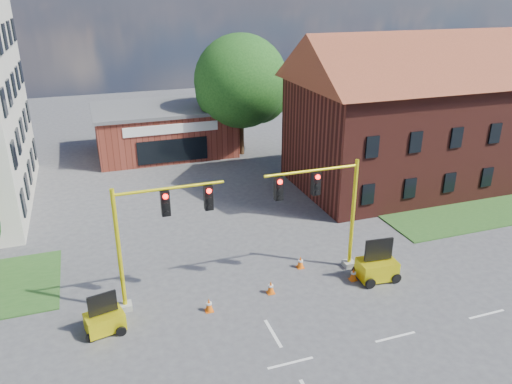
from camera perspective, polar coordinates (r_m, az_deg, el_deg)
ground at (r=21.62m, az=3.96°, el=-18.92°), size 120.00×120.00×0.00m
grass_verge_ne at (r=37.11m, az=24.63°, el=-2.28°), size 14.00×4.00×0.08m
brick_shop at (r=46.88m, az=-10.45°, el=7.09°), size 12.40×8.40×4.30m
townhouse_row at (r=40.34m, az=19.30°, el=9.26°), size 21.00×11.00×11.50m
tree_large at (r=44.75m, az=-1.25°, el=12.23°), size 8.57×8.16×10.71m
signal_mast_west at (r=23.36m, az=-11.57°, el=-4.35°), size 5.30×0.60×6.20m
signal_mast_east at (r=25.72m, az=7.95°, el=-1.51°), size 5.30×0.60×6.20m
trailer_west at (r=23.79m, az=-16.92°, el=-13.81°), size 1.82×1.41×1.86m
trailer_east at (r=27.08m, az=13.65°, el=-8.34°), size 2.06×1.46×2.23m
cone_a at (r=24.25m, az=-5.40°, el=-12.73°), size 0.40×0.40×0.70m
cone_b at (r=25.40m, az=1.69°, el=-10.83°), size 0.40×0.40×0.70m
cone_c at (r=26.90m, az=11.06°, el=-9.21°), size 0.40×0.40×0.70m
cone_d at (r=27.59m, az=5.09°, el=-7.99°), size 0.40×0.40×0.70m
pickup_white at (r=37.78m, az=13.89°, el=0.69°), size 5.47×3.92×1.38m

